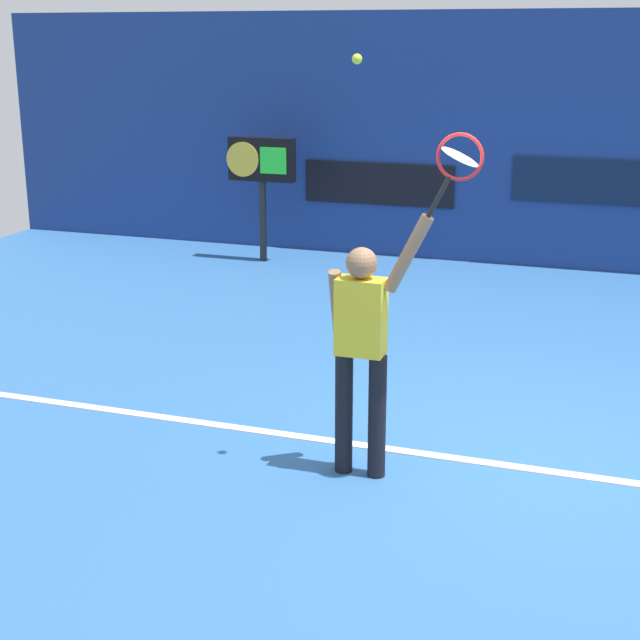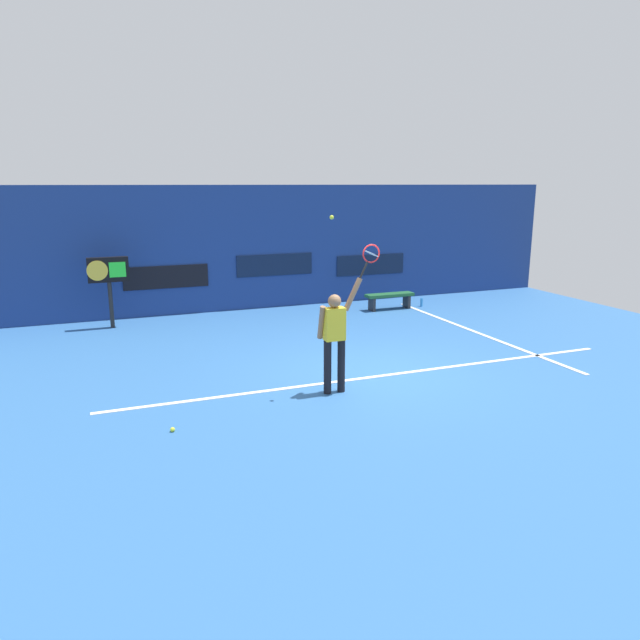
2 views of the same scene
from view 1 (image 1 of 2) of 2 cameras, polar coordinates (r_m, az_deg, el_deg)
name	(u,v)px [view 1 (image 1 of 2)]	position (r m, az deg, el deg)	size (l,w,h in m)	color
ground_plane	(526,460)	(7.48, 12.18, -8.16)	(18.00, 18.00, 0.00)	#2D609E
back_wall	(599,143)	(13.42, 16.30, 10.06)	(18.00, 0.20, 3.42)	navy
sponsor_banner_center	(596,182)	(13.36, 16.10, 7.91)	(2.20, 0.03, 0.60)	#0C1933
sponsor_banner_portside	(378,184)	(13.87, 3.49, 8.09)	(2.20, 0.03, 0.60)	black
court_baseline	(523,468)	(7.33, 12.02, -8.62)	(10.00, 0.10, 0.01)	white
tennis_player	(362,342)	(6.75, 2.51, -1.31)	(0.74, 0.31, 1.95)	black
tennis_racket	(457,162)	(6.32, 8.19, 9.31)	(0.42, 0.27, 0.62)	black
tennis_ball	(357,59)	(6.45, 2.22, 15.27)	(0.07, 0.07, 0.07)	#CCE033
scoreboard_clock	(261,165)	(13.50, -3.51, 9.19)	(0.96, 0.20, 1.73)	black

